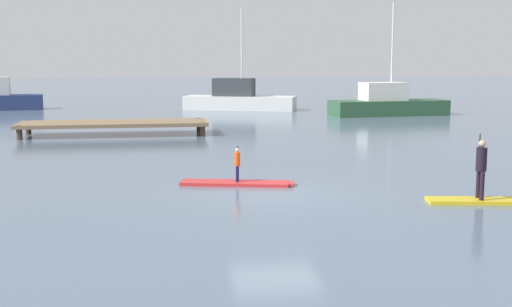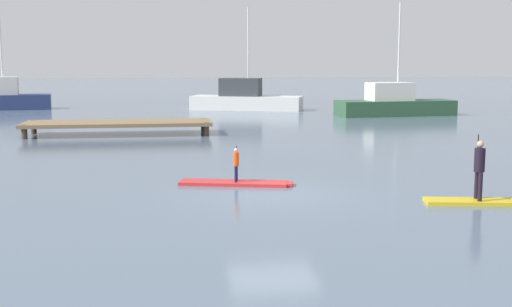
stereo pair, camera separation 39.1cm
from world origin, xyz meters
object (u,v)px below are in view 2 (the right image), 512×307
at_px(paddler_child_solo, 236,163).
at_px(fishing_boat_green_midground, 394,104).
at_px(fishing_boat_white_large, 245,99).
at_px(paddleboard_near, 236,183).
at_px(paddleboard_far, 490,202).
at_px(paddler_adult, 479,166).

relative_size(paddler_child_solo, fishing_boat_green_midground, 0.13).
relative_size(paddler_child_solo, fishing_boat_white_large, 0.12).
distance_m(paddleboard_near, paddler_child_solo, 0.63).
distance_m(paddler_child_solo, fishing_boat_white_large, 29.89).
relative_size(paddleboard_far, fishing_boat_white_large, 0.40).
height_order(paddleboard_far, fishing_boat_green_midground, fishing_boat_green_midground).
relative_size(paddleboard_near, paddleboard_far, 1.01).
height_order(paddler_adult, fishing_boat_green_midground, fishing_boat_green_midground).
bearing_deg(paddleboard_far, paddler_child_solo, 150.90).
bearing_deg(paddler_adult, fishing_boat_white_large, 93.78).
xyz_separation_m(paddler_adult, fishing_boat_green_midground, (7.24, 26.59, -0.21)).
xyz_separation_m(paddler_child_solo, fishing_boat_white_large, (3.90, 29.63, 0.14)).
xyz_separation_m(paddleboard_near, fishing_boat_green_midground, (13.34, 23.11, 0.75)).
xyz_separation_m(paddleboard_near, fishing_boat_white_large, (3.91, 29.64, 0.76)).
height_order(paddleboard_far, fishing_boat_white_large, fishing_boat_white_large).
height_order(paddleboard_near, fishing_boat_green_midground, fishing_boat_green_midground).
bearing_deg(paddleboard_far, paddleboard_near, 151.01).
distance_m(paddler_adult, fishing_boat_green_midground, 27.56).
distance_m(paddleboard_near, paddleboard_far, 7.33).
distance_m(paddler_child_solo, paddler_adult, 7.03).
relative_size(paddleboard_far, paddler_adult, 2.01).
distance_m(paddler_child_solo, paddleboard_far, 7.36).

